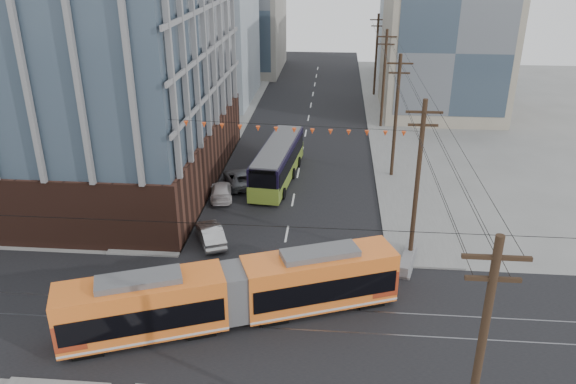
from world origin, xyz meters
name	(u,v)px	position (x,y,z in m)	size (l,w,h in m)	color
ground	(262,365)	(0.00, 0.00, 0.00)	(160.00, 160.00, 0.00)	slate
office_building	(24,13)	(-22.00, 23.00, 14.30)	(30.00, 25.00, 28.60)	#381E16
bg_bldg_nw_near	(183,31)	(-17.00, 52.00, 9.00)	(18.00, 16.00, 18.00)	#8C99A5
bg_bldg_ne_near	(444,48)	(16.00, 48.00, 8.00)	(14.00, 14.00, 16.00)	gray
bg_bldg_nw_far	(232,7)	(-14.00, 72.00, 10.00)	(16.00, 18.00, 20.00)	gray
bg_bldg_ne_far	(435,33)	(18.00, 68.00, 7.00)	(16.00, 16.00, 14.00)	#8C99A5
utility_pole_near	(477,373)	(8.50, -6.00, 5.50)	(0.30, 0.30, 11.00)	black
utility_pole_far	(376,56)	(8.50, 56.00, 5.50)	(0.30, 0.30, 11.00)	black
streetcar	(234,293)	(-1.96, 3.55, 1.79)	(18.59, 2.61, 3.58)	orange
city_bus	(278,162)	(-1.69, 24.23, 1.70)	(2.60, 12.00, 3.40)	black
parked_car_silver	(211,234)	(-5.23, 12.28, 0.70)	(1.49, 4.26, 1.40)	#A2A2A2
parked_car_white	(221,191)	(-5.96, 19.90, 0.63)	(1.76, 4.32, 1.25)	silver
parked_car_grey	(239,178)	(-4.93, 22.72, 0.66)	(2.18, 4.73, 1.32)	slate
jersey_barrier	(408,258)	(8.30, 10.59, 0.40)	(0.91, 4.04, 0.81)	slate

